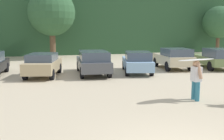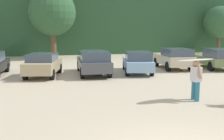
{
  "view_description": "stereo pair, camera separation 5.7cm",
  "coord_description": "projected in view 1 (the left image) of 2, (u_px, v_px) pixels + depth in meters",
  "views": [
    {
      "loc": [
        -3.05,
        -5.54,
        2.96
      ],
      "look_at": [
        0.17,
        7.6,
        0.9
      ],
      "focal_mm": 43.85,
      "sensor_mm": 36.0,
      "label": 1
    },
    {
      "loc": [
        -3.0,
        -5.55,
        2.96
      ],
      "look_at": [
        0.17,
        7.6,
        0.9
      ],
      "focal_mm": 43.85,
      "sensor_mm": 36.0,
      "label": 2
    }
  ],
  "objects": [
    {
      "name": "surfboard_white",
      "position": [
        197.0,
        60.0,
        11.2
      ],
      "size": [
        1.93,
        0.89,
        0.11
      ],
      "rotation": [
        0.0,
        0.0,
        3.34
      ],
      "color": "white"
    },
    {
      "name": "hillside_ridge",
      "position": [
        68.0,
        25.0,
        35.88
      ],
      "size": [
        108.0,
        12.0,
        6.94
      ],
      "primitive_type": "cube",
      "color": "#284C2D",
      "rests_on": "ground_plane"
    },
    {
      "name": "person_adult",
      "position": [
        196.0,
        78.0,
        11.26
      ],
      "size": [
        0.31,
        0.78,
        1.67
      ],
      "rotation": [
        0.0,
        0.0,
        3.15
      ],
      "color": "teal",
      "rests_on": "ground_plane"
    },
    {
      "name": "tree_right",
      "position": [
        52.0,
        13.0,
        26.97
      ],
      "size": [
        4.64,
        4.64,
        6.86
      ],
      "color": "brown",
      "rests_on": "ground_plane"
    },
    {
      "name": "parked_car_dark_gray",
      "position": [
        93.0,
        62.0,
        17.67
      ],
      "size": [
        2.1,
        4.71,
        1.55
      ],
      "rotation": [
        0.0,
        0.0,
        1.52
      ],
      "color": "#4C4F54",
      "rests_on": "ground_plane"
    },
    {
      "name": "tree_center",
      "position": [
        219.0,
        22.0,
        32.19
      ],
      "size": [
        3.75,
        3.75,
        5.57
      ],
      "color": "brown",
      "rests_on": "ground_plane"
    },
    {
      "name": "parked_car_champagne",
      "position": [
        173.0,
        58.0,
        20.1
      ],
      "size": [
        2.18,
        4.09,
        1.55
      ],
      "rotation": [
        0.0,
        0.0,
        1.49
      ],
      "color": "beige",
      "rests_on": "ground_plane"
    },
    {
      "name": "parked_car_tan",
      "position": [
        43.0,
        64.0,
        17.01
      ],
      "size": [
        2.51,
        4.2,
        1.44
      ],
      "rotation": [
        0.0,
        0.0,
        1.36
      ],
      "color": "tan",
      "rests_on": "ground_plane"
    },
    {
      "name": "parked_car_sky_blue",
      "position": [
        137.0,
        62.0,
        18.35
      ],
      "size": [
        2.62,
        4.61,
        1.46
      ],
      "rotation": [
        0.0,
        0.0,
        1.35
      ],
      "color": "#84ADD1",
      "rests_on": "ground_plane"
    },
    {
      "name": "parked_car_olive_green",
      "position": [
        215.0,
        58.0,
        20.18
      ],
      "size": [
        2.43,
        4.43,
        1.54
      ],
      "rotation": [
        0.0,
        0.0,
        1.45
      ],
      "color": "#6B7F4C",
      "rests_on": "ground_plane"
    }
  ]
}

